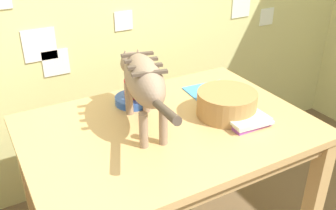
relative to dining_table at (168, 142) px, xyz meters
name	(u,v)px	position (x,y,z in m)	size (l,w,h in m)	color
dining_table	(168,142)	(0.00, 0.00, 0.00)	(1.25, 0.89, 0.75)	tan
cat	(143,80)	(-0.09, 0.05, 0.31)	(0.23, 0.73, 0.32)	#92785E
saucer_bowl	(134,100)	(-0.04, 0.27, 0.11)	(0.18, 0.18, 0.04)	#2D57B1
coffee_mug	(134,88)	(-0.04, 0.27, 0.17)	(0.13, 0.09, 0.09)	red
magazine	(211,91)	(0.36, 0.19, 0.09)	(0.24, 0.21, 0.01)	#3F87C2
book_stack	(248,121)	(0.31, -0.17, 0.11)	(0.20, 0.14, 0.04)	purple
wicker_basket	(227,103)	(0.28, -0.05, 0.15)	(0.27, 0.27, 0.12)	#A57B44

